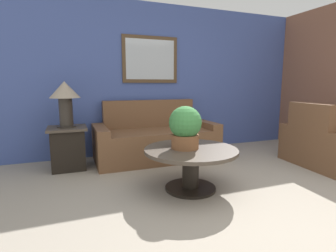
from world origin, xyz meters
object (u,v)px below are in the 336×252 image
(armchair, at_px, (329,146))
(table_lamp, at_px, (65,96))
(couch_main, at_px, (156,140))
(coffee_table, at_px, (191,160))
(potted_plant_on_table, at_px, (185,127))
(side_table, at_px, (68,147))

(armchair, height_order, table_lamp, table_lamp)
(couch_main, distance_m, coffee_table, 1.39)
(armchair, height_order, coffee_table, armchair)
(coffee_table, bearing_deg, couch_main, 88.79)
(coffee_table, height_order, table_lamp, table_lamp)
(coffee_table, relative_size, table_lamp, 1.66)
(table_lamp, distance_m, potted_plant_on_table, 1.84)
(coffee_table, distance_m, potted_plant_on_table, 0.39)
(side_table, bearing_deg, coffee_table, -45.19)
(couch_main, relative_size, side_table, 3.18)
(table_lamp, relative_size, potted_plant_on_table, 1.33)
(couch_main, bearing_deg, coffee_table, -91.21)
(armchair, xyz_separation_m, coffee_table, (-2.37, -0.10, 0.05))
(side_table, bearing_deg, potted_plant_on_table, -45.82)
(couch_main, relative_size, table_lamp, 3.02)
(coffee_table, xyz_separation_m, potted_plant_on_table, (-0.06, 0.03, 0.38))
(coffee_table, xyz_separation_m, side_table, (-1.32, 1.33, -0.04))
(armchair, relative_size, coffee_table, 1.10)
(couch_main, distance_m, armchair, 2.67)
(coffee_table, bearing_deg, side_table, 134.81)
(armchair, bearing_deg, coffee_table, 97.04)
(armchair, relative_size, side_table, 1.92)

